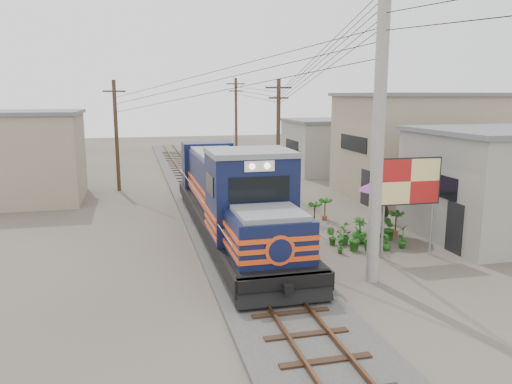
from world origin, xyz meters
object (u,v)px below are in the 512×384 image
object	(u,v)px
locomotive	(231,196)
billboard	(410,184)
market_umbrella	(386,184)
vendor	(385,206)

from	to	relation	value
locomotive	billboard	world-z (taller)	locomotive
billboard	market_umbrella	bearing A→B (deg)	81.89
market_umbrella	vendor	world-z (taller)	market_umbrella
market_umbrella	vendor	bearing A→B (deg)	60.78
billboard	locomotive	bearing A→B (deg)	145.33
locomotive	billboard	distance (m)	7.49
market_umbrella	locomotive	bearing A→B (deg)	164.79
locomotive	billboard	bearing A→B (deg)	-36.32
billboard	vendor	world-z (taller)	billboard
locomotive	vendor	size ratio (longest dim) A/B	10.14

